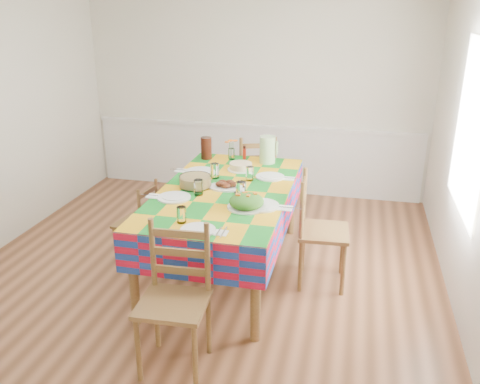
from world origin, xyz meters
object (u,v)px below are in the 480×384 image
tea_pitcher (206,148)px  chair_far (256,177)px  dining_table (225,199)px  green_pitcher (267,150)px  chair_near (175,300)px  chair_left (139,223)px  chair_right (318,231)px  meat_platter (226,185)px

tea_pitcher → chair_far: tea_pitcher is taller
dining_table → tea_pitcher: (-0.45, 0.89, 0.21)m
green_pitcher → chair_near: green_pitcher is taller
chair_near → chair_left: 1.62m
chair_near → chair_right: 1.62m
tea_pitcher → chair_right: 1.65m
chair_near → chair_far: 2.74m
dining_table → tea_pitcher: size_ratio=9.14×
tea_pitcher → chair_left: (-0.43, -0.89, -0.55)m
dining_table → chair_left: dining_table is taller
meat_platter → chair_far: bearing=89.5°
green_pitcher → tea_pitcher: green_pitcher is taller
meat_platter → chair_right: chair_right is taller
dining_table → tea_pitcher: bearing=116.7°
green_pitcher → tea_pitcher: size_ratio=1.20×
green_pitcher → chair_right: green_pitcher is taller
chair_near → chair_right: bearing=54.8°
chair_near → chair_right: chair_near is taller
tea_pitcher → chair_far: (0.46, 0.49, -0.46)m
meat_platter → chair_far: (0.01, 1.34, -0.37)m
chair_near → chair_right: (0.87, 1.37, -0.00)m
chair_far → chair_near: bearing=71.6°
meat_platter → chair_left: 0.99m
dining_table → chair_far: (0.01, 1.37, -0.24)m
chair_right → chair_far: bearing=28.5°
meat_platter → chair_left: (-0.88, -0.04, -0.46)m
tea_pitcher → chair_far: size_ratio=0.23×
dining_table → chair_far: bearing=89.4°
dining_table → chair_far: 1.39m
dining_table → chair_near: bearing=-90.1°
meat_platter → chair_left: size_ratio=0.41×
chair_far → meat_platter: bearing=71.4°
chair_left → chair_far: bearing=155.6°
chair_near → tea_pitcher: bearing=98.4°
chair_far → chair_left: bearing=39.0°
meat_platter → green_pitcher: green_pitcher is taller
dining_table → chair_far: size_ratio=2.12×
dining_table → chair_right: (0.87, -0.00, -0.24)m
meat_platter → chair_far: size_ratio=0.33×
chair_far → chair_left: chair_far is taller
chair_right → tea_pitcher: bearing=52.6°
chair_far → chair_right: size_ratio=0.98×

